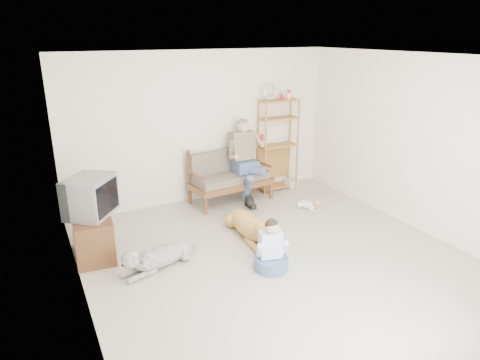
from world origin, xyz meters
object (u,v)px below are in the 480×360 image
loveseat (229,175)px  golden_retriever (250,226)px  etagere (278,144)px  tv_stand (93,236)px

loveseat → golden_retriever: size_ratio=1.05×
loveseat → etagere: bearing=0.7°
golden_retriever → tv_stand: bearing=171.4°
tv_stand → golden_retriever: size_ratio=0.63×
tv_stand → golden_retriever: bearing=-7.6°
etagere → tv_stand: bearing=-162.6°
etagere → golden_retriever: size_ratio=1.40×
tv_stand → etagere: bearing=22.8°
loveseat → etagere: size_ratio=0.75×
etagere → golden_retriever: (-1.51, -1.67, -0.73)m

